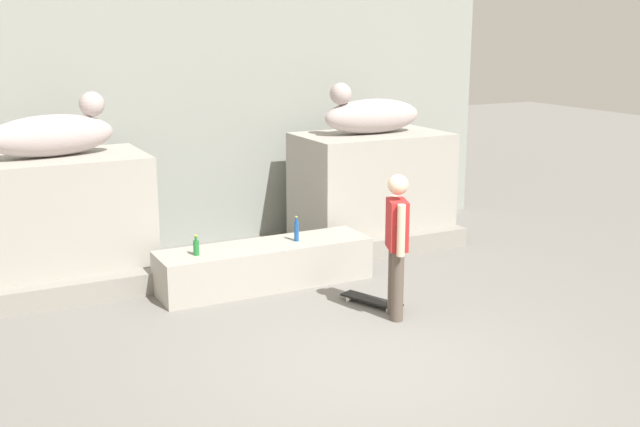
% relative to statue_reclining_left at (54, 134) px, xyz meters
% --- Properties ---
extents(ground_plane, '(40.00, 40.00, 0.00)m').
position_rel_statue_reclining_left_xyz_m(ground_plane, '(2.28, -3.88, -1.96)').
color(ground_plane, slate).
extents(facade_wall, '(9.85, 0.60, 6.02)m').
position_rel_statue_reclining_left_xyz_m(facade_wall, '(2.28, 1.35, 1.05)').
color(facade_wall, gray).
rests_on(facade_wall, ground_plane).
extents(pedestal_left, '(2.24, 1.38, 1.67)m').
position_rel_statue_reclining_left_xyz_m(pedestal_left, '(-0.04, -0.01, -1.12)').
color(pedestal_left, '#A39E93').
rests_on(pedestal_left, ground_plane).
extents(pedestal_right, '(2.24, 1.38, 1.67)m').
position_rel_statue_reclining_left_xyz_m(pedestal_right, '(4.59, -0.01, -1.12)').
color(pedestal_right, '#A39E93').
rests_on(pedestal_right, ground_plane).
extents(statue_reclining_left, '(1.68, 0.85, 0.78)m').
position_rel_statue_reclining_left_xyz_m(statue_reclining_left, '(0.00, 0.00, 0.00)').
color(statue_reclining_left, '#B3A4A2').
rests_on(statue_reclining_left, pedestal_left).
extents(statue_reclining_right, '(1.61, 0.58, 0.78)m').
position_rel_statue_reclining_left_xyz_m(statue_reclining_right, '(4.56, -0.01, 0.00)').
color(statue_reclining_right, '#B3A4A2').
rests_on(statue_reclining_right, pedestal_right).
extents(ledge_block, '(2.77, 0.74, 0.54)m').
position_rel_statue_reclining_left_xyz_m(ledge_block, '(2.28, -1.25, -1.68)').
color(ledge_block, '#A39E93').
rests_on(ledge_block, ground_plane).
extents(skater, '(0.32, 0.51, 1.67)m').
position_rel_statue_reclining_left_xyz_m(skater, '(3.16, -2.97, -1.03)').
color(skater, brown).
rests_on(skater, ground_plane).
extents(skateboard, '(0.49, 0.82, 0.08)m').
position_rel_statue_reclining_left_xyz_m(skateboard, '(3.12, -2.51, -1.89)').
color(skateboard, black).
rests_on(skateboard, ground_plane).
extents(bottle_green, '(0.07, 0.07, 0.25)m').
position_rel_statue_reclining_left_xyz_m(bottle_green, '(1.36, -1.30, -1.31)').
color(bottle_green, '#1E722D').
rests_on(bottle_green, ledge_block).
extents(bottle_blue, '(0.06, 0.06, 0.33)m').
position_rel_statue_reclining_left_xyz_m(bottle_blue, '(2.72, -1.28, -1.27)').
color(bottle_blue, '#194C99').
rests_on(bottle_blue, ledge_block).
extents(stair_step, '(6.87, 0.50, 0.28)m').
position_rel_statue_reclining_left_xyz_m(stair_step, '(2.28, -0.71, -1.82)').
color(stair_step, gray).
rests_on(stair_step, ground_plane).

